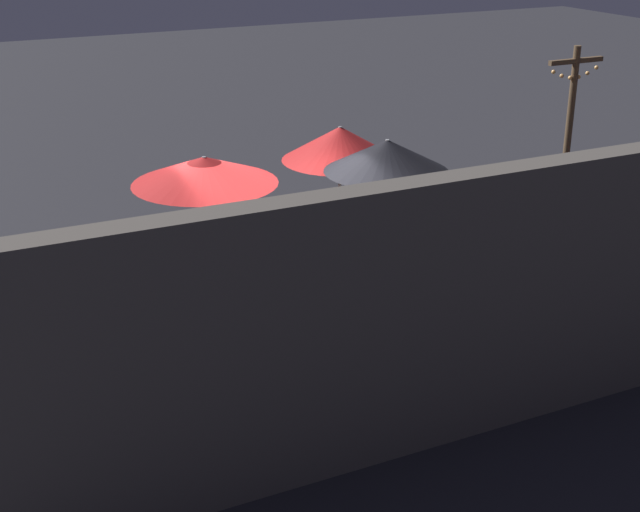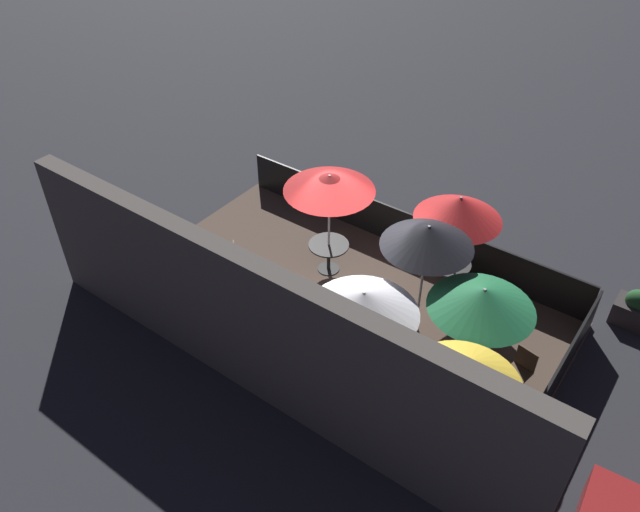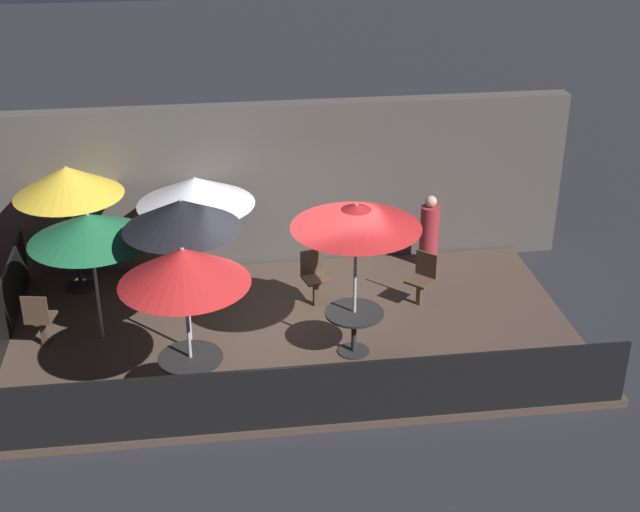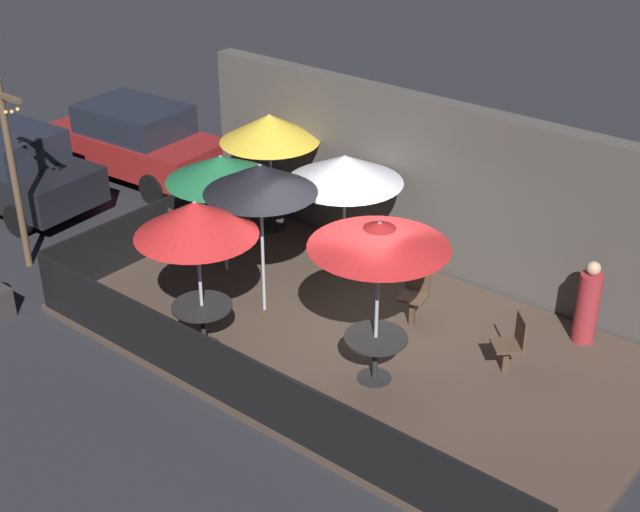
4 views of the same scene
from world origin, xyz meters
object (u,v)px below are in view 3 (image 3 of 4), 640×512
dining_table_1 (78,258)px  patio_chair_1 (422,277)px  dining_table_0 (354,320)px  dining_table_2 (191,366)px  patio_chair_0 (314,276)px  patio_chair_2 (39,318)px  patio_umbrella_2 (183,266)px  patio_umbrella_4 (181,215)px  patio_umbrella_3 (195,191)px  patio_umbrella_5 (89,228)px  patio_umbrella_1 (67,181)px  patio_umbrella_0 (356,216)px  patron_0 (429,233)px

dining_table_1 → patio_chair_1: bearing=-13.1°
dining_table_0 → dining_table_1: bearing=148.3°
dining_table_1 → dining_table_2: (1.92, -3.65, -0.00)m
patio_chair_0 → patio_chair_2: bearing=-93.8°
patio_umbrella_2 → patio_umbrella_4: (-0.02, 1.36, 0.15)m
patio_umbrella_3 → patio_umbrella_5: 2.03m
patio_umbrella_1 → dining_table_0: size_ratio=2.51×
patio_umbrella_0 → patio_umbrella_1: bearing=148.3°
dining_table_0 → dining_table_2: size_ratio=1.00×
dining_table_1 → patio_umbrella_3: bearing=-12.9°
patio_umbrella_2 → patron_0: 5.91m
patio_umbrella_4 → patio_chair_0: (2.07, 1.18, -1.74)m
patio_umbrella_2 → dining_table_2: 1.55m
patio_umbrella_1 → patio_umbrella_4: patio_umbrella_4 is taller
patron_0 → patio_umbrella_0: bearing=91.4°
patio_umbrella_1 → patron_0: bearing=0.9°
patio_chair_0 → dining_table_2: bearing=-53.3°
patio_umbrella_3 → patio_chair_2: bearing=-149.6°
patio_umbrella_5 → patio_chair_1: size_ratio=2.35×
patio_umbrella_0 → patio_umbrella_1: (-4.38, 2.70, -0.29)m
patio_umbrella_3 → dining_table_2: patio_umbrella_3 is taller
patio_umbrella_1 → patio_umbrella_5: bearing=-73.7°
patio_umbrella_2 → dining_table_0: (2.45, 0.95, -1.56)m
patio_umbrella_0 → dining_table_2: bearing=-158.8°
patron_0 → patio_chair_1: bearing=106.8°
patio_umbrella_0 → patio_chair_2: 5.12m
dining_table_0 → dining_table_2: (-2.45, -0.95, 0.01)m
patio_umbrella_5 → dining_table_1: patio_umbrella_5 is taller
patio_umbrella_0 → dining_table_2: 3.14m
patio_umbrella_4 → dining_table_1: patio_umbrella_4 is taller
patio_umbrella_5 → dining_table_1: size_ratio=2.21×
dining_table_2 → patio_umbrella_3: bearing=87.0°
patio_umbrella_1 → patio_umbrella_5: (0.51, -1.75, -0.09)m
patio_umbrella_5 → dining_table_0: size_ratio=2.37×
patio_umbrella_4 → dining_table_2: bearing=-89.0°
dining_table_1 → patio_chair_0: (3.97, -1.12, -0.05)m
patio_umbrella_2 → dining_table_2: patio_umbrella_2 is taller
patio_umbrella_1 → patio_umbrella_5: patio_umbrella_1 is taller
dining_table_2 → patio_chair_1: patio_chair_1 is taller
dining_table_0 → patio_chair_1: size_ratio=0.99×
patio_umbrella_3 → dining_table_2: bearing=-93.0°
dining_table_0 → dining_table_1: size_ratio=0.93×
dining_table_1 → patio_chair_0: patio_chair_0 is taller
patio_umbrella_1 → patio_chair_2: (-0.37, -1.93, -1.46)m
patio_umbrella_0 → patio_chair_1: patio_umbrella_0 is taller
patio_umbrella_1 → patio_umbrella_2: patio_umbrella_2 is taller
patio_umbrella_0 → dining_table_0: 1.72m
patio_umbrella_4 → patio_umbrella_2: bearing=-89.0°
patio_umbrella_2 → dining_table_0: patio_umbrella_2 is taller
patio_umbrella_4 → dining_table_2: (0.02, -1.36, -1.70)m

